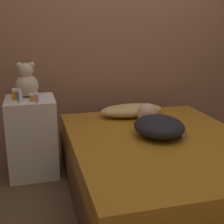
{
  "coord_description": "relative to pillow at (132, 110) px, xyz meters",
  "views": [
    {
      "loc": [
        -0.95,
        -2.11,
        1.32
      ],
      "look_at": [
        -0.34,
        0.23,
        0.64
      ],
      "focal_mm": 50.0,
      "sensor_mm": 36.0,
      "label": 1
    }
  ],
  "objects": [
    {
      "name": "pillow",
      "position": [
        0.0,
        0.0,
        0.0
      ],
      "size": [
        0.62,
        0.28,
        0.12
      ],
      "color": "tan",
      "rests_on": "bed"
    },
    {
      "name": "bottle_amber",
      "position": [
        -0.92,
        -0.14,
        0.21
      ],
      "size": [
        0.04,
        0.04,
        0.06
      ],
      "color": "gold",
      "rests_on": "nightstand"
    },
    {
      "name": "bed",
      "position": [
        0.04,
        -0.65,
        -0.29
      ],
      "size": [
        1.42,
        1.81,
        0.46
      ],
      "color": "#4C331E",
      "rests_on": "ground_plane"
    },
    {
      "name": "ground_plane",
      "position": [
        0.04,
        -0.65,
        -0.52
      ],
      "size": [
        12.0,
        12.0,
        0.0
      ],
      "primitive_type": "plane",
      "color": "brown"
    },
    {
      "name": "bottle_pink",
      "position": [
        -0.89,
        -0.2,
        0.22
      ],
      "size": [
        0.03,
        0.03,
        0.08
      ],
      "color": "pink",
      "rests_on": "nightstand"
    },
    {
      "name": "teddy_bear",
      "position": [
        -0.96,
        0.04,
        0.32
      ],
      "size": [
        0.2,
        0.2,
        0.3
      ],
      "color": "beige",
      "rests_on": "nightstand"
    },
    {
      "name": "bottle_white",
      "position": [
        -1.01,
        -0.17,
        0.23
      ],
      "size": [
        0.03,
        0.03,
        0.1
      ],
      "color": "white",
      "rests_on": "nightstand"
    },
    {
      "name": "person_lying",
      "position": [
        0.05,
        -0.51,
        0.02
      ],
      "size": [
        0.43,
        0.65,
        0.19
      ],
      "rotation": [
        0.0,
        0.0,
        -0.06
      ],
      "color": "black",
      "rests_on": "bed"
    },
    {
      "name": "bottle_blue",
      "position": [
        -1.03,
        -0.11,
        0.23
      ],
      "size": [
        0.03,
        0.03,
        0.1
      ],
      "color": "#3866B2",
      "rests_on": "nightstand"
    },
    {
      "name": "bottle_orange",
      "position": [
        -1.07,
        -0.06,
        0.23
      ],
      "size": [
        0.04,
        0.04,
        0.1
      ],
      "color": "orange",
      "rests_on": "nightstand"
    },
    {
      "name": "wall_back",
      "position": [
        0.04,
        0.54,
        0.78
      ],
      "size": [
        8.0,
        0.06,
        2.6
      ],
      "color": "#996B51",
      "rests_on": "ground_plane"
    },
    {
      "name": "nightstand",
      "position": [
        -0.95,
        -0.04,
        -0.17
      ],
      "size": [
        0.42,
        0.44,
        0.7
      ],
      "color": "silver",
      "rests_on": "ground_plane"
    }
  ]
}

